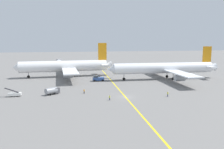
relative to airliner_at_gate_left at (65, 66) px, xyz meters
The scene contains 11 objects.
ground_plane 50.06m from the airliner_at_gate_left, 67.29° to the right, with size 600.00×600.00×0.00m, color slate.
taxiway_stripe 41.25m from the airliner_at_gate_left, 61.40° to the right, with size 0.50×120.00×0.01m, color yellow.
airliner_at_gate_left is the anchor object (origin of this frame).
airliner_being_pushed 48.76m from the airliner_at_gate_left, 20.04° to the right, with size 52.82×49.71×15.28m.
pushback_tug 21.65m from the airliner_at_gate_left, 47.31° to the right, with size 8.37×3.29×2.84m.
gse_fuel_bowser_stubby 38.11m from the airliner_at_gate_left, 96.15° to the right, with size 5.06×4.43×2.40m.
gse_belt_loader_portside 41.52m from the airliner_at_gate_left, 112.92° to the right, with size 4.95×1.93×3.02m.
ground_crew_ramp_agent_by_cones 39.34m from the airliner_at_gate_left, 80.45° to the right, with size 0.50×0.36×1.59m.
ground_crew_wing_walker_right 58.38m from the airliner_at_gate_left, 55.74° to the right, with size 0.36×0.49×1.64m.
ground_crew_marshaller_foreground 50.74m from the airliner_at_gate_left, 74.59° to the right, with size 0.36×0.36×1.55m.
jet_bridge 29.76m from the airliner_at_gate_left, 98.87° to the left, with size 5.24×19.76×6.06m.
Camera 1 is at (-18.19, -68.08, 18.02)m, focal length 35.98 mm.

